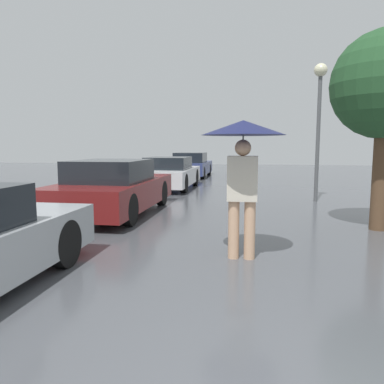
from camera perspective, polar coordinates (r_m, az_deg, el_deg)
name	(u,v)px	position (r m, az deg, el deg)	size (l,w,h in m)	color
pedestrian	(243,148)	(5.15, 7.77, 6.70)	(1.14, 1.14, 1.91)	tan
parked_car_second	(114,188)	(8.88, -11.85, 0.56)	(1.79, 4.27, 1.25)	maroon
parked_car_third	(169,174)	(13.78, -3.46, 2.83)	(1.71, 3.96, 1.16)	silver
parked_car_farthest	(191,165)	(19.19, -0.15, 4.07)	(1.73, 4.14, 1.22)	navy
street_lamp	(319,102)	(11.13, 18.84, 12.83)	(0.36, 0.36, 3.80)	#515456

